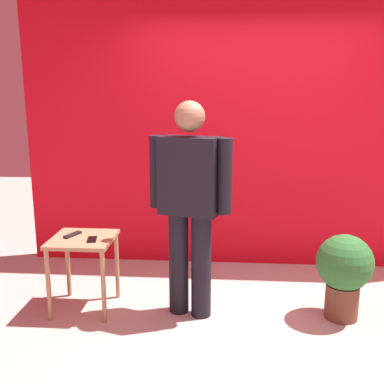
{
  "coord_description": "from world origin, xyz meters",
  "views": [
    {
      "loc": [
        -0.31,
        -3.01,
        1.76
      ],
      "look_at": [
        -0.58,
        0.55,
        0.96
      ],
      "focal_mm": 41.77,
      "sensor_mm": 36.0,
      "label": 1
    }
  ],
  "objects_px": {
    "side_table": "(83,250)",
    "potted_plant": "(344,270)",
    "standing_person": "(190,199)",
    "cell_phone": "(92,239)",
    "tv_remote": "(73,235)"
  },
  "relations": [
    {
      "from": "side_table",
      "to": "tv_remote",
      "type": "distance_m",
      "value": 0.15
    },
    {
      "from": "side_table",
      "to": "potted_plant",
      "type": "height_order",
      "value": "potted_plant"
    },
    {
      "from": "tv_remote",
      "to": "standing_person",
      "type": "bearing_deg",
      "value": 21.54
    },
    {
      "from": "cell_phone",
      "to": "potted_plant",
      "type": "distance_m",
      "value": 2.0
    },
    {
      "from": "cell_phone",
      "to": "potted_plant",
      "type": "relative_size",
      "value": 0.21
    },
    {
      "from": "standing_person",
      "to": "cell_phone",
      "type": "xyz_separation_m",
      "value": [
        -0.78,
        -0.04,
        -0.33
      ]
    },
    {
      "from": "side_table",
      "to": "potted_plant",
      "type": "distance_m",
      "value": 2.08
    },
    {
      "from": "side_table",
      "to": "cell_phone",
      "type": "relative_size",
      "value": 4.3
    },
    {
      "from": "tv_remote",
      "to": "cell_phone",
      "type": "bearing_deg",
      "value": -1.05
    },
    {
      "from": "standing_person",
      "to": "side_table",
      "type": "xyz_separation_m",
      "value": [
        -0.87,
        0.01,
        -0.44
      ]
    },
    {
      "from": "potted_plant",
      "to": "tv_remote",
      "type": "bearing_deg",
      "value": 179.08
    },
    {
      "from": "side_table",
      "to": "cell_phone",
      "type": "xyz_separation_m",
      "value": [
        0.1,
        -0.05,
        0.11
      ]
    },
    {
      "from": "potted_plant",
      "to": "standing_person",
      "type": "bearing_deg",
      "value": -179.35
    },
    {
      "from": "tv_remote",
      "to": "side_table",
      "type": "bearing_deg",
      "value": 3.56
    },
    {
      "from": "side_table",
      "to": "standing_person",
      "type": "bearing_deg",
      "value": -0.89
    }
  ]
}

